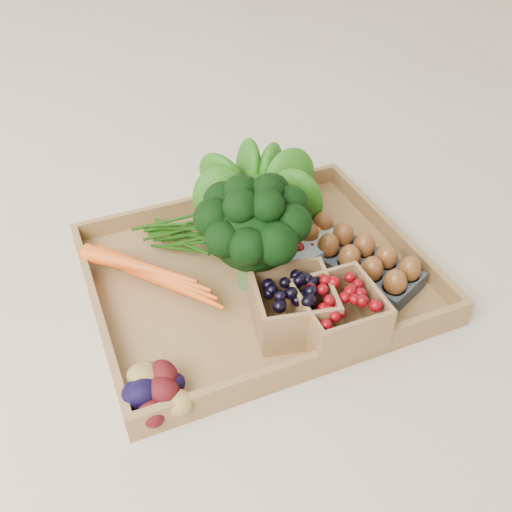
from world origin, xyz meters
name	(u,v)px	position (x,y,z in m)	size (l,w,h in m)	color
ground	(256,282)	(0.00, 0.00, 0.00)	(4.00, 4.00, 0.00)	beige
tray	(256,279)	(0.00, 0.00, 0.01)	(0.55, 0.45, 0.01)	olive
carrots	(153,274)	(-0.17, 0.05, 0.04)	(0.22, 0.16, 0.05)	#EE5716
lettuce	(257,186)	(0.06, 0.15, 0.09)	(0.16, 0.16, 0.16)	#0F490B
broccoli	(254,250)	(-0.01, -0.01, 0.09)	(0.18, 0.18, 0.14)	black
cherry_bowl	(287,241)	(0.08, 0.04, 0.04)	(0.16, 0.16, 0.04)	#8C9EA5
egg_carton	(345,258)	(0.15, -0.03, 0.03)	(0.09, 0.27, 0.03)	#374047
potatoes	(153,383)	(-0.23, -0.18, 0.05)	(0.12, 0.12, 0.07)	#3E090C
punnet_blackberry	(293,306)	(0.01, -0.13, 0.06)	(0.12, 0.12, 0.08)	black
punnet_raspberry	(338,314)	(0.06, -0.17, 0.06)	(0.12, 0.12, 0.08)	#670409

